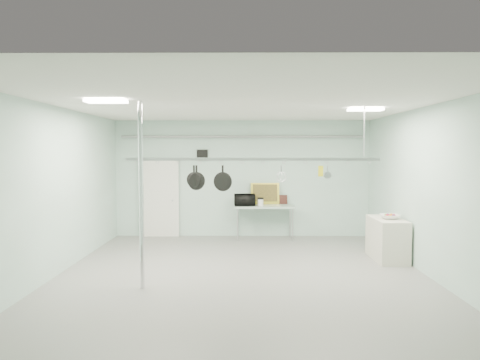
{
  "coord_description": "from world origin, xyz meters",
  "views": [
    {
      "loc": [
        0.03,
        -7.78,
        2.34
      ],
      "look_at": [
        -0.04,
        1.0,
        1.76
      ],
      "focal_mm": 32.0,
      "sensor_mm": 36.0,
      "label": 1
    }
  ],
  "objects_px": {
    "side_cabinet": "(387,239)",
    "pot_rack": "(252,158)",
    "microwave": "(245,200)",
    "chrome_pole": "(141,196)",
    "skillet_mid": "(194,176)",
    "skillet_left": "(197,177)",
    "prep_table": "(265,208)",
    "skillet_right": "(223,178)",
    "coffee_canister": "(261,203)",
    "fruit_bowl": "(390,217)"
  },
  "relations": [
    {
      "from": "microwave",
      "to": "side_cabinet",
      "type": "bearing_deg",
      "value": 140.96
    },
    {
      "from": "fruit_bowl",
      "to": "skillet_left",
      "type": "relative_size",
      "value": 0.86
    },
    {
      "from": "pot_rack",
      "to": "skillet_right",
      "type": "height_order",
      "value": "pot_rack"
    },
    {
      "from": "chrome_pole",
      "to": "skillet_mid",
      "type": "relative_size",
      "value": 7.85
    },
    {
      "from": "skillet_right",
      "to": "microwave",
      "type": "bearing_deg",
      "value": 98.3
    },
    {
      "from": "chrome_pole",
      "to": "fruit_bowl",
      "type": "relative_size",
      "value": 7.97
    },
    {
      "from": "pot_rack",
      "to": "coffee_canister",
      "type": "distance_m",
      "value": 3.44
    },
    {
      "from": "skillet_left",
      "to": "prep_table",
      "type": "bearing_deg",
      "value": 38.29
    },
    {
      "from": "prep_table",
      "to": "skillet_right",
      "type": "relative_size",
      "value": 3.24
    },
    {
      "from": "microwave",
      "to": "skillet_right",
      "type": "relative_size",
      "value": 1.11
    },
    {
      "from": "pot_rack",
      "to": "skillet_mid",
      "type": "distance_m",
      "value": 1.16
    },
    {
      "from": "coffee_canister",
      "to": "fruit_bowl",
      "type": "xyz_separation_m",
      "value": [
        2.69,
        -2.17,
        -0.05
      ]
    },
    {
      "from": "side_cabinet",
      "to": "microwave",
      "type": "height_order",
      "value": "microwave"
    },
    {
      "from": "side_cabinet",
      "to": "fruit_bowl",
      "type": "height_order",
      "value": "fruit_bowl"
    },
    {
      "from": "side_cabinet",
      "to": "skillet_left",
      "type": "bearing_deg",
      "value": -164.66
    },
    {
      "from": "side_cabinet",
      "to": "skillet_right",
      "type": "relative_size",
      "value": 2.43
    },
    {
      "from": "skillet_left",
      "to": "skillet_right",
      "type": "xyz_separation_m",
      "value": [
        0.5,
        0.0,
        -0.01
      ]
    },
    {
      "from": "chrome_pole",
      "to": "fruit_bowl",
      "type": "distance_m",
      "value": 5.28
    },
    {
      "from": "chrome_pole",
      "to": "skillet_left",
      "type": "bearing_deg",
      "value": 46.98
    },
    {
      "from": "chrome_pole",
      "to": "prep_table",
      "type": "distance_m",
      "value": 4.85
    },
    {
      "from": "chrome_pole",
      "to": "fruit_bowl",
      "type": "bearing_deg",
      "value": 21.57
    },
    {
      "from": "chrome_pole",
      "to": "skillet_right",
      "type": "distance_m",
      "value": 1.63
    },
    {
      "from": "microwave",
      "to": "chrome_pole",
      "type": "bearing_deg",
      "value": 63.34
    },
    {
      "from": "skillet_right",
      "to": "skillet_left",
      "type": "bearing_deg",
      "value": -164.24
    },
    {
      "from": "skillet_mid",
      "to": "microwave",
      "type": "bearing_deg",
      "value": 89.79
    },
    {
      "from": "chrome_pole",
      "to": "microwave",
      "type": "distance_m",
      "value": 4.57
    },
    {
      "from": "side_cabinet",
      "to": "pot_rack",
      "type": "bearing_deg",
      "value": -159.55
    },
    {
      "from": "skillet_left",
      "to": "side_cabinet",
      "type": "bearing_deg",
      "value": -12.51
    },
    {
      "from": "prep_table",
      "to": "fruit_bowl",
      "type": "xyz_separation_m",
      "value": [
        2.57,
        -2.27,
        0.12
      ]
    },
    {
      "from": "side_cabinet",
      "to": "skillet_left",
      "type": "xyz_separation_m",
      "value": [
        -4.01,
        -1.1,
        1.4
      ]
    },
    {
      "from": "pot_rack",
      "to": "microwave",
      "type": "height_order",
      "value": "pot_rack"
    },
    {
      "from": "chrome_pole",
      "to": "microwave",
      "type": "xyz_separation_m",
      "value": [
        1.77,
        4.18,
        -0.54
      ]
    },
    {
      "from": "side_cabinet",
      "to": "coffee_canister",
      "type": "distance_m",
      "value": 3.43
    },
    {
      "from": "chrome_pole",
      "to": "skillet_left",
      "type": "distance_m",
      "value": 1.26
    },
    {
      "from": "fruit_bowl",
      "to": "skillet_left",
      "type": "bearing_deg",
      "value": -165.72
    },
    {
      "from": "skillet_left",
      "to": "skillet_mid",
      "type": "distance_m",
      "value": 0.06
    },
    {
      "from": "chrome_pole",
      "to": "coffee_canister",
      "type": "relative_size",
      "value": 17.8
    },
    {
      "from": "fruit_bowl",
      "to": "skillet_right",
      "type": "xyz_separation_m",
      "value": [
        -3.54,
        -1.03,
        0.89
      ]
    },
    {
      "from": "microwave",
      "to": "skillet_left",
      "type": "relative_size",
      "value": 1.18
    },
    {
      "from": "chrome_pole",
      "to": "skillet_right",
      "type": "height_order",
      "value": "chrome_pole"
    },
    {
      "from": "chrome_pole",
      "to": "prep_table",
      "type": "bearing_deg",
      "value": 61.29
    },
    {
      "from": "side_cabinet",
      "to": "pot_rack",
      "type": "height_order",
      "value": "pot_rack"
    },
    {
      "from": "skillet_left",
      "to": "skillet_mid",
      "type": "bearing_deg",
      "value": 152.15
    },
    {
      "from": "microwave",
      "to": "skillet_mid",
      "type": "height_order",
      "value": "skillet_mid"
    },
    {
      "from": "chrome_pole",
      "to": "prep_table",
      "type": "height_order",
      "value": "chrome_pole"
    },
    {
      "from": "coffee_canister",
      "to": "skillet_right",
      "type": "height_order",
      "value": "skillet_right"
    },
    {
      "from": "pot_rack",
      "to": "skillet_right",
      "type": "bearing_deg",
      "value": 180.0
    },
    {
      "from": "pot_rack",
      "to": "skillet_left",
      "type": "xyz_separation_m",
      "value": [
        -1.06,
        0.0,
        -0.38
      ]
    },
    {
      "from": "microwave",
      "to": "fruit_bowl",
      "type": "height_order",
      "value": "microwave"
    },
    {
      "from": "fruit_bowl",
      "to": "coffee_canister",
      "type": "bearing_deg",
      "value": 141.1
    }
  ]
}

